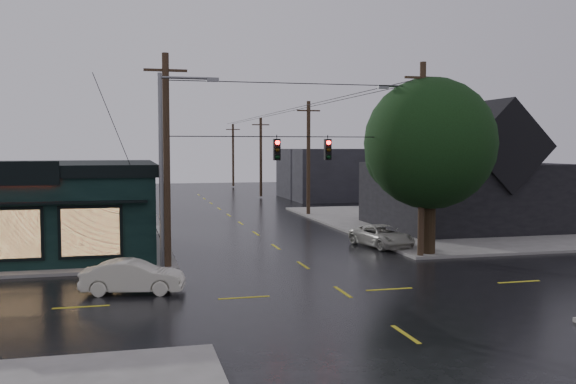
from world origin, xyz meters
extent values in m
plane|color=black|center=(0.00, 0.00, 0.00)|extent=(160.00, 160.00, 0.00)
cube|color=slate|center=(20.00, 20.00, 0.07)|extent=(28.00, 28.00, 0.15)
cube|color=black|center=(-15.00, 13.00, 2.25)|extent=(16.00, 12.00, 4.20)
cube|color=black|center=(15.00, 17.00, 2.40)|extent=(12.00, 11.00, 4.50)
cylinder|color=black|center=(7.21, 7.00, 2.29)|extent=(0.70, 0.70, 4.28)
sphere|color=black|center=(7.21, 7.00, 6.00)|extent=(6.96, 6.96, 6.96)
cylinder|color=black|center=(0.00, 6.50, 6.30)|extent=(13.00, 0.04, 0.04)
cube|color=#3E352D|center=(-14.00, 40.00, 2.20)|extent=(12.00, 10.00, 4.40)
cube|color=#232327|center=(16.00, 45.00, 2.80)|extent=(14.00, 12.00, 5.60)
imported|color=beige|center=(-8.14, 1.83, 0.66)|extent=(4.20, 2.10, 1.32)
imported|color=#B6B5A8|center=(6.00, 10.52, 0.63)|extent=(2.99, 4.89, 1.27)
camera|label=1|loc=(-8.25, -24.02, 5.78)|focal=40.00mm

